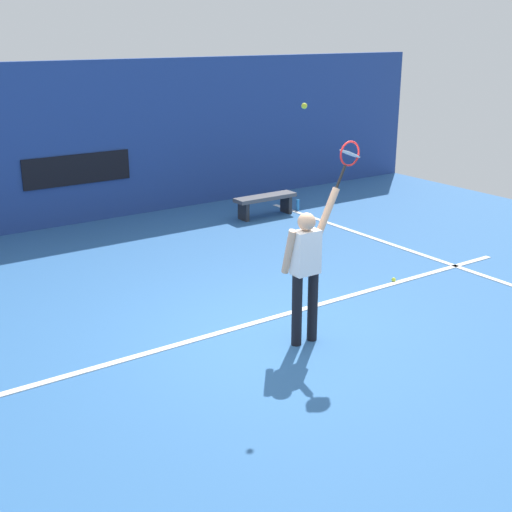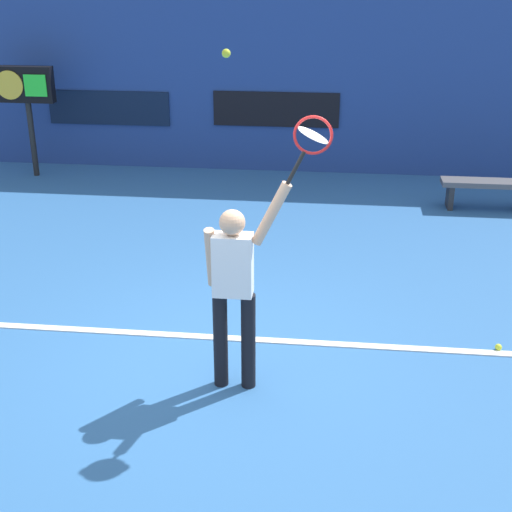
{
  "view_description": "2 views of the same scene",
  "coord_description": "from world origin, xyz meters",
  "views": [
    {
      "loc": [
        -4.73,
        -6.54,
        3.76
      ],
      "look_at": [
        -0.14,
        0.09,
        1.08
      ],
      "focal_mm": 47.95,
      "sensor_mm": 36.0,
      "label": 1
    },
    {
      "loc": [
        1.07,
        -5.97,
        3.66
      ],
      "look_at": [
        0.39,
        0.03,
        1.09
      ],
      "focal_mm": 50.56,
      "sensor_mm": 36.0,
      "label": 2
    }
  ],
  "objects": [
    {
      "name": "spare_ball",
      "position": [
        2.76,
        0.48,
        0.03
      ],
      "size": [
        0.07,
        0.07,
        0.07
      ],
      "primitive_type": "sphere",
      "color": "#CCE033",
      "rests_on": "ground_plane"
    },
    {
      "name": "court_baseline",
      "position": [
        0.0,
        0.41,
        0.01
      ],
      "size": [
        10.0,
        0.1,
        0.01
      ],
      "primitive_type": "cube",
      "color": "white",
      "rests_on": "ground_plane"
    },
    {
      "name": "back_wall",
      "position": [
        0.0,
        6.65,
        1.6
      ],
      "size": [
        18.0,
        0.2,
        3.2
      ],
      "primitive_type": "cube",
      "color": "navy",
      "rests_on": "ground_plane"
    },
    {
      "name": "court_sideline",
      "position": [
        4.13,
        2.0,
        0.01
      ],
      "size": [
        0.1,
        7.0,
        0.01
      ],
      "primitive_type": "cube",
      "color": "white",
      "rests_on": "ground_plane"
    },
    {
      "name": "court_bench",
      "position": [
        3.39,
        4.84,
        0.34
      ],
      "size": [
        1.4,
        0.36,
        0.45
      ],
      "color": "#4C4C51",
      "rests_on": "ground_plane"
    },
    {
      "name": "sponsor_banner_center",
      "position": [
        0.0,
        6.53,
        1.11
      ],
      "size": [
        2.2,
        0.03,
        0.6
      ],
      "primitive_type": "cube",
      "color": "black"
    },
    {
      "name": "water_bottle",
      "position": [
        4.26,
        4.84,
        0.12
      ],
      "size": [
        0.07,
        0.07,
        0.24
      ],
      "primitive_type": "cylinder",
      "color": "#338CD8",
      "rests_on": "ground_plane"
    },
    {
      "name": "tennis_ball",
      "position": [
        0.21,
        -0.38,
        2.94
      ],
      "size": [
        0.07,
        0.07,
        0.07
      ],
      "primitive_type": "sphere",
      "color": "#CCE033"
    },
    {
      "name": "tennis_player",
      "position": [
        0.25,
        -0.42,
        1.01
      ],
      "size": [
        0.74,
        0.31,
        1.95
      ],
      "color": "black",
      "rests_on": "ground_plane"
    },
    {
      "name": "ground_plane",
      "position": [
        0.0,
        0.0,
        0.0
      ],
      "size": [
        18.0,
        18.0,
        0.0
      ],
      "primitive_type": "plane",
      "color": "#2D609E"
    },
    {
      "name": "tennis_racket",
      "position": [
        0.87,
        -0.42,
        2.3
      ],
      "size": [
        0.42,
        0.27,
        0.62
      ],
      "color": "black"
    }
  ]
}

